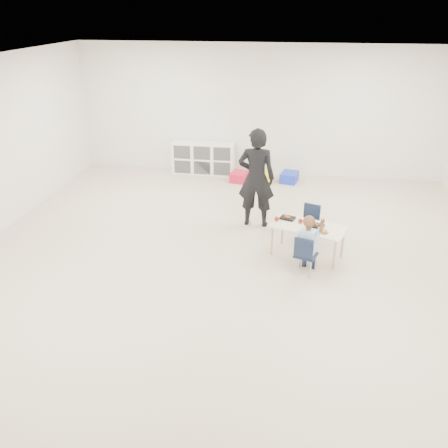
% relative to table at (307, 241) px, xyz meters
% --- Properties ---
extents(room, '(9.00, 9.02, 2.80)m').
position_rel_table_xyz_m(room, '(-1.12, -0.66, 1.14)').
color(room, beige).
rests_on(room, ground).
extents(table, '(1.21, 0.88, 0.50)m').
position_rel_table_xyz_m(table, '(0.00, 0.00, 0.00)').
color(table, '#FEF4CB').
rests_on(table, ground).
extents(chair_near, '(0.37, 0.35, 0.60)m').
position_rel_table_xyz_m(chair_near, '(-0.02, -0.52, 0.05)').
color(chair_near, '#111B34').
rests_on(chair_near, ground).
extents(chair_far, '(0.37, 0.35, 0.60)m').
position_rel_table_xyz_m(chair_far, '(0.02, 0.52, 0.05)').
color(chair_far, '#111B34').
rests_on(chair_far, ground).
extents(child, '(0.51, 0.51, 0.95)m').
position_rel_table_xyz_m(child, '(-0.02, -0.52, 0.22)').
color(child, '#BCDEFF').
rests_on(child, chair_near).
extents(lunch_tray_near, '(0.26, 0.22, 0.03)m').
position_rel_table_xyz_m(lunch_tray_near, '(0.11, 0.01, 0.26)').
color(lunch_tray_near, black).
rests_on(lunch_tray_near, table).
extents(lunch_tray_far, '(0.26, 0.22, 0.03)m').
position_rel_table_xyz_m(lunch_tray_far, '(-0.31, 0.22, 0.26)').
color(lunch_tray_far, black).
rests_on(lunch_tray_far, table).
extents(milk_carton, '(0.09, 0.09, 0.10)m').
position_rel_table_xyz_m(milk_carton, '(0.00, -0.11, 0.30)').
color(milk_carton, white).
rests_on(milk_carton, table).
extents(bread_roll, '(0.09, 0.09, 0.07)m').
position_rel_table_xyz_m(bread_roll, '(0.22, -0.19, 0.28)').
color(bread_roll, tan).
rests_on(bread_roll, table).
extents(apple_near, '(0.07, 0.07, 0.07)m').
position_rel_table_xyz_m(apple_near, '(-0.12, 0.09, 0.28)').
color(apple_near, maroon).
rests_on(apple_near, table).
extents(apple_far, '(0.07, 0.07, 0.07)m').
position_rel_table_xyz_m(apple_far, '(-0.48, 0.11, 0.28)').
color(apple_far, maroon).
rests_on(apple_far, table).
extents(cubby_shelf, '(1.40, 0.40, 0.70)m').
position_rel_table_xyz_m(cubby_shelf, '(-2.32, 3.62, 0.09)').
color(cubby_shelf, white).
rests_on(cubby_shelf, ground).
extents(adult, '(0.63, 0.42, 1.71)m').
position_rel_table_xyz_m(adult, '(-0.89, 1.02, 0.60)').
color(adult, black).
rests_on(adult, ground).
extents(bin_red, '(0.39, 0.47, 0.20)m').
position_rel_table_xyz_m(bin_red, '(-1.45, 3.19, -0.15)').
color(bin_red, red).
rests_on(bin_red, ground).
extents(bin_yellow, '(0.34, 0.43, 0.21)m').
position_rel_table_xyz_m(bin_yellow, '(-0.90, 3.24, -0.15)').
color(bin_yellow, yellow).
rests_on(bin_yellow, ground).
extents(bin_blue, '(0.42, 0.49, 0.21)m').
position_rel_table_xyz_m(bin_blue, '(-0.37, 3.32, -0.15)').
color(bin_blue, '#182FB9').
rests_on(bin_blue, ground).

